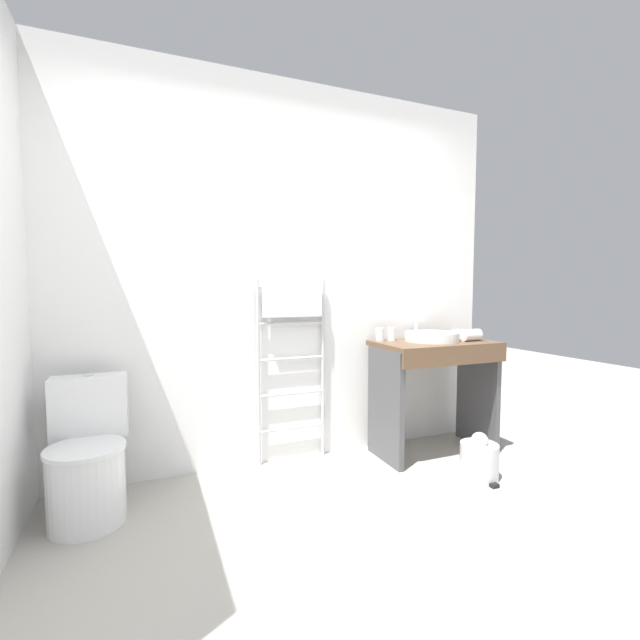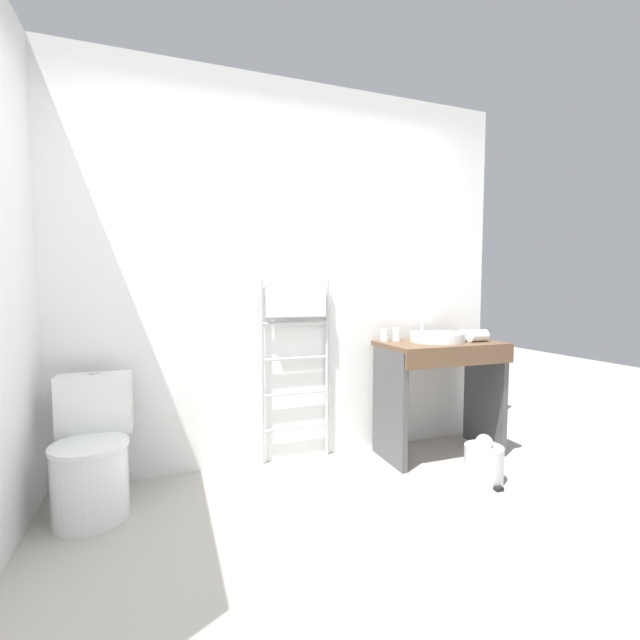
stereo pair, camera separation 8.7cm
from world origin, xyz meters
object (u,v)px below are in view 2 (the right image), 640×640
(cup_near_edge, at_px, (396,334))
(toilet, at_px, (92,459))
(towel_radiator, at_px, (296,329))
(cup_near_wall, at_px, (385,335))
(hair_dryer, at_px, (477,335))
(trash_bin, at_px, (484,462))
(sink_basin, at_px, (437,337))

(cup_near_edge, bearing_deg, toilet, -173.58)
(towel_radiator, bearing_deg, cup_near_wall, -4.80)
(toilet, bearing_deg, hair_dryer, -0.05)
(cup_near_wall, distance_m, trash_bin, 1.06)
(hair_dryer, distance_m, trash_bin, 0.90)
(cup_near_edge, bearing_deg, trash_bin, -68.14)
(toilet, xyz_separation_m, cup_near_wall, (1.90, 0.25, 0.57))
(trash_bin, bearing_deg, hair_dryer, 56.42)
(towel_radiator, relative_size, cup_near_wall, 13.49)
(cup_near_wall, xyz_separation_m, cup_near_edge, (0.08, -0.02, 0.00))
(sink_basin, relative_size, cup_near_wall, 4.14)
(cup_near_edge, distance_m, hair_dryer, 0.58)
(cup_near_edge, bearing_deg, cup_near_wall, 164.68)
(toilet, distance_m, cup_near_wall, 2.00)
(cup_near_wall, distance_m, cup_near_edge, 0.09)
(sink_basin, distance_m, trash_bin, 0.89)
(towel_radiator, relative_size, cup_near_edge, 12.99)
(towel_radiator, relative_size, trash_bin, 4.21)
(trash_bin, bearing_deg, sink_basin, 89.95)
(towel_radiator, distance_m, trash_bin, 1.48)
(sink_basin, bearing_deg, cup_near_edge, 152.29)
(towel_radiator, xyz_separation_m, trash_bin, (1.00, -0.72, -0.80))
(toilet, distance_m, towel_radiator, 1.42)
(cup_near_edge, distance_m, trash_bin, 1.02)
(cup_near_wall, xyz_separation_m, hair_dryer, (0.62, -0.25, -0.00))
(cup_near_edge, bearing_deg, sink_basin, -27.71)
(cup_near_wall, height_order, hair_dryer, cup_near_wall)
(sink_basin, distance_m, cup_near_edge, 0.29)
(hair_dryer, bearing_deg, cup_near_edge, 157.18)
(hair_dryer, height_order, trash_bin, hair_dryer)
(towel_radiator, height_order, hair_dryer, towel_radiator)
(cup_near_wall, xyz_separation_m, trash_bin, (0.34, -0.67, -0.75))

